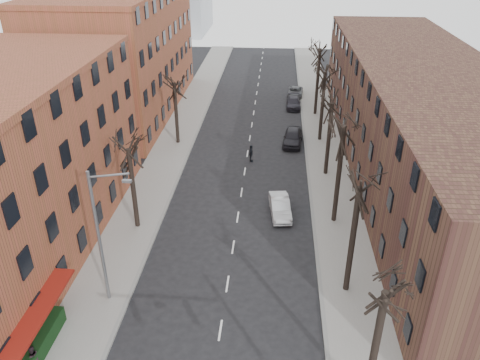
# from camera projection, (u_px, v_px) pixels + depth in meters

# --- Properties ---
(sidewalk_left) EXTENTS (4.00, 90.00, 0.15)m
(sidewalk_left) POSITION_uv_depth(u_px,v_px,m) (176.00, 139.00, 51.13)
(sidewalk_left) COLOR gray
(sidewalk_left) RESTS_ON ground
(sidewalk_right) EXTENTS (4.00, 90.00, 0.15)m
(sidewalk_right) POSITION_uv_depth(u_px,v_px,m) (324.00, 144.00, 50.02)
(sidewalk_right) COLOR gray
(sidewalk_right) RESTS_ON ground
(building_left_far) EXTENTS (12.00, 28.00, 14.00)m
(building_left_far) POSITION_uv_depth(u_px,v_px,m) (122.00, 54.00, 56.28)
(building_left_far) COLOR brown
(building_left_far) RESTS_ON ground
(building_right) EXTENTS (12.00, 50.00, 10.00)m
(building_right) POSITION_uv_depth(u_px,v_px,m) (421.00, 119.00, 42.73)
(building_right) COLOR #4F3424
(building_right) RESTS_ON ground
(awning_left) EXTENTS (1.20, 7.00, 0.15)m
(awning_left) POSITION_uv_depth(u_px,v_px,m) (47.00, 347.00, 25.85)
(awning_left) COLOR maroon
(awning_left) RESTS_ON ground
(hedge) EXTENTS (0.80, 6.00, 1.00)m
(hedge) POSITION_uv_depth(u_px,v_px,m) (35.00, 353.00, 24.67)
(hedge) COLOR black
(hedge) RESTS_ON sidewalk_left
(tree_right_b) EXTENTS (5.20, 5.20, 10.80)m
(tree_right_b) POSITION_uv_depth(u_px,v_px,m) (345.00, 290.00, 29.92)
(tree_right_b) COLOR black
(tree_right_b) RESTS_ON ground
(tree_right_c) EXTENTS (5.20, 5.20, 11.60)m
(tree_right_c) POSITION_uv_depth(u_px,v_px,m) (333.00, 221.00, 36.93)
(tree_right_c) COLOR black
(tree_right_c) RESTS_ON ground
(tree_right_d) EXTENTS (5.20, 5.20, 10.00)m
(tree_right_d) POSITION_uv_depth(u_px,v_px,m) (325.00, 174.00, 43.95)
(tree_right_d) COLOR black
(tree_right_d) RESTS_ON ground
(tree_right_e) EXTENTS (5.20, 5.20, 10.80)m
(tree_right_e) POSITION_uv_depth(u_px,v_px,m) (319.00, 140.00, 50.96)
(tree_right_e) COLOR black
(tree_right_e) RESTS_ON ground
(tree_right_f) EXTENTS (5.20, 5.20, 11.60)m
(tree_right_f) POSITION_uv_depth(u_px,v_px,m) (315.00, 115.00, 57.97)
(tree_right_f) COLOR black
(tree_right_f) RESTS_ON ground
(tree_left_a) EXTENTS (5.20, 5.20, 9.50)m
(tree_left_a) POSITION_uv_depth(u_px,v_px,m) (138.00, 227.00, 36.24)
(tree_left_a) COLOR black
(tree_left_a) RESTS_ON ground
(tree_left_b) EXTENTS (5.20, 5.20, 9.50)m
(tree_left_b) POSITION_uv_depth(u_px,v_px,m) (178.00, 143.00, 50.27)
(tree_left_b) COLOR black
(tree_left_b) RESTS_ON ground
(streetlight) EXTENTS (2.45, 0.22, 9.03)m
(streetlight) POSITION_uv_depth(u_px,v_px,m) (101.00, 233.00, 26.80)
(streetlight) COLOR slate
(streetlight) RESTS_ON ground
(silver_sedan) EXTENTS (1.97, 4.35, 1.38)m
(silver_sedan) POSITION_uv_depth(u_px,v_px,m) (280.00, 207.00, 37.54)
(silver_sedan) COLOR silver
(silver_sedan) RESTS_ON ground
(parked_car_near) EXTENTS (2.36, 4.90, 1.61)m
(parked_car_near) POSITION_uv_depth(u_px,v_px,m) (293.00, 137.00, 49.75)
(parked_car_near) COLOR black
(parked_car_near) RESTS_ON ground
(parked_car_mid) EXTENTS (1.84, 4.41, 1.27)m
(parked_car_mid) POSITION_uv_depth(u_px,v_px,m) (294.00, 103.00, 60.01)
(parked_car_mid) COLOR #23212A
(parked_car_mid) RESTS_ON ground
(parked_car_far) EXTENTS (2.29, 4.39, 1.18)m
(parked_car_far) POSITION_uv_depth(u_px,v_px,m) (295.00, 92.00, 64.00)
(parked_car_far) COLOR #515258
(parked_car_far) RESTS_ON ground
(pedestrian_b) EXTENTS (0.91, 0.91, 1.48)m
(pedestrian_b) POSITION_uv_depth(u_px,v_px,m) (33.00, 358.00, 24.13)
(pedestrian_b) COLOR black
(pedestrian_b) RESTS_ON sidewalk_left
(pedestrian_crossing) EXTENTS (0.55, 1.07, 1.75)m
(pedestrian_crossing) POSITION_uv_depth(u_px,v_px,m) (251.00, 154.00, 45.94)
(pedestrian_crossing) COLOR black
(pedestrian_crossing) RESTS_ON ground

